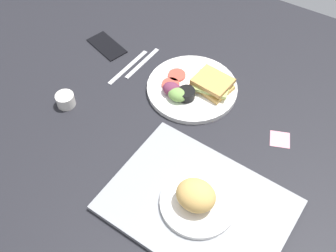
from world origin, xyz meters
TOP-DOWN VIEW (x-y plane):
  - ground_plane at (0.00, 0.00)cm, footprint 190.00×150.00cm
  - serving_tray at (-16.35, 18.82)cm, footprint 46.94×35.70cm
  - bread_plate_near at (-16.07, 19.15)cm, footprint 19.38×19.38cm
  - plate_with_salad at (3.98, -15.60)cm, footprint 28.36×28.36cm
  - espresso_cup at (34.61, 9.09)cm, footprint 5.60×5.60cm
  - fork at (24.64, -18.01)cm, footprint 2.68×17.06cm
  - knife at (27.64, -14.01)cm, footprint 3.01×19.05cm
  - cell_phone at (39.87, -18.81)cm, footprint 15.92×11.31cm
  - sticky_note at (-26.40, -12.07)cm, footprint 7.23×7.23cm

SIDE VIEW (x-z plane):
  - ground_plane at x=0.00cm, z-range -3.00..0.00cm
  - sticky_note at x=-26.40cm, z-range 0.00..0.12cm
  - fork at x=24.64cm, z-range 0.00..0.50cm
  - knife at x=27.64cm, z-range 0.00..0.50cm
  - cell_phone at x=39.87cm, z-range 0.00..0.80cm
  - serving_tray at x=-16.35cm, z-range 0.00..1.60cm
  - plate_with_salad at x=3.98cm, z-range -0.99..4.41cm
  - espresso_cup at x=34.61cm, z-range 0.00..4.00cm
  - bread_plate_near at x=-16.07cm, z-range 0.37..8.63cm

